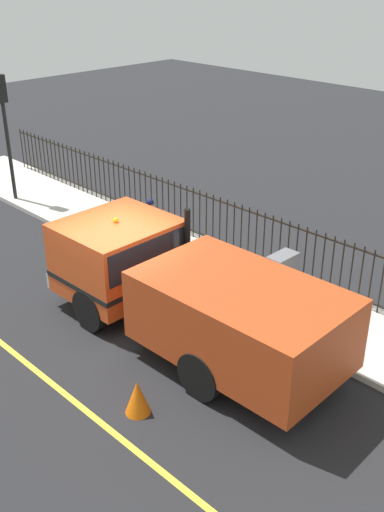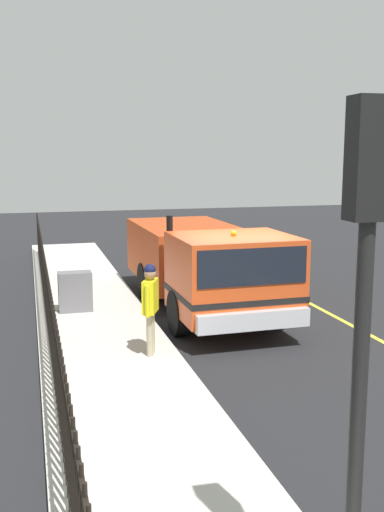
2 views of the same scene
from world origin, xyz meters
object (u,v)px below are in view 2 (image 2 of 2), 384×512
(work_truck, at_px, (205,261))
(traffic_light_near, at_px, (365,266))
(worker_standing, at_px, (150,300))
(utility_cabinet, at_px, (75,292))
(traffic_cone, at_px, (269,283))

(work_truck, distance_m, traffic_light_near, 9.98)
(worker_standing, height_order, traffic_light_near, traffic_light_near)
(worker_standing, distance_m, traffic_light_near, 6.89)
(work_truck, distance_m, worker_standing, 3.61)
(work_truck, bearing_deg, traffic_light_near, 78.88)
(worker_standing, xyz_separation_m, utility_cabinet, (1.09, -3.49, -0.57))
(traffic_light_near, relative_size, traffic_cone, 6.07)
(work_truck, height_order, traffic_light_near, traffic_light_near)
(traffic_light_near, bearing_deg, utility_cabinet, 99.82)
(utility_cabinet, bearing_deg, traffic_light_near, 97.38)
(traffic_light_near, bearing_deg, worker_standing, 94.35)
(worker_standing, relative_size, traffic_cone, 2.55)
(traffic_light_near, bearing_deg, traffic_cone, 72.75)
(worker_standing, xyz_separation_m, traffic_light_near, (-0.22, 6.64, 1.82))
(utility_cabinet, bearing_deg, work_truck, 171.41)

